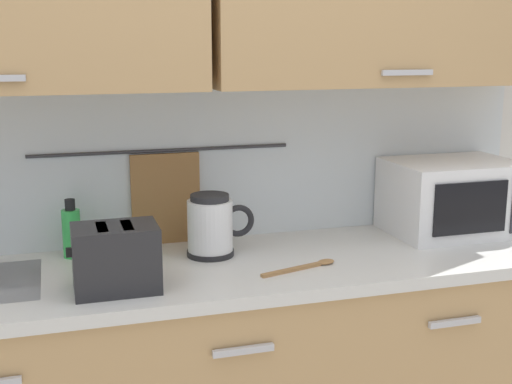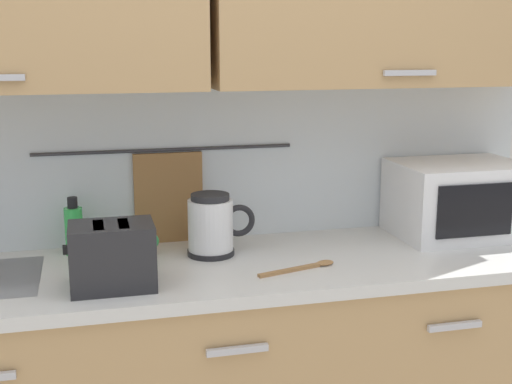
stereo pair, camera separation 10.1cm
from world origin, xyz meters
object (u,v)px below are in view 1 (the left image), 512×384
Objects in this scene: mug_near_sink at (135,244)px; toaster at (116,258)px; electric_kettle at (213,226)px; microwave at (452,197)px; wooden_spoon at (308,266)px; dish_soap_bottle at (72,232)px.

toaster is (-0.09, -0.28, 0.05)m from mug_near_sink.
toaster is at bearing -144.86° from electric_kettle.
electric_kettle is 0.41m from toaster.
wooden_spoon is at bearing -160.49° from microwave.
wooden_spoon is at bearing -25.15° from dish_soap_bottle.
microwave is 3.83× the size of mug_near_sink.
toaster reaches higher than mug_near_sink.
dish_soap_bottle is at bearing 165.65° from electric_kettle.
toaster is at bearing -107.21° from mug_near_sink.
electric_kettle is 0.26m from mug_near_sink.
electric_kettle is at bearing -178.88° from microwave.
dish_soap_bottle is (-0.45, 0.11, -0.01)m from electric_kettle.
dish_soap_bottle is at bearing 107.34° from toaster.
dish_soap_bottle is (-1.36, 0.10, -0.05)m from microwave.
mug_near_sink is (-1.17, 0.02, -0.09)m from microwave.
electric_kettle is 1.89× the size of mug_near_sink.
toaster is at bearing -72.66° from dish_soap_bottle.
mug_near_sink is (-0.25, 0.04, -0.05)m from electric_kettle.
mug_near_sink is (0.20, -0.08, -0.04)m from dish_soap_bottle.
wooden_spoon is (0.70, -0.33, -0.08)m from dish_soap_bottle.
electric_kettle is at bearing -14.35° from dish_soap_bottle.
microwave is 1.28m from toaster.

